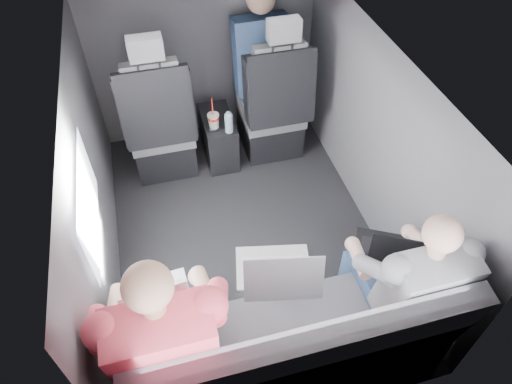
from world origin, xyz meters
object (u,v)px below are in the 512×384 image
object	(u,v)px
rear_bench	(293,351)
laptop_silver	(277,271)
front_seat_left	(161,130)
laptop_white	(158,299)
front_seat_right	(273,112)
water_bottle	(229,123)
soda_cup	(214,121)
passenger_front_right	(260,56)
passenger_rear_left	(166,332)
laptop_black	(389,250)
center_console	(219,138)
passenger_rear_right	(404,278)

from	to	relation	value
rear_bench	laptop_silver	bearing A→B (deg)	92.42
front_seat_left	laptop_white	size ratio (longest dim) A/B	3.84
front_seat_right	laptop_white	world-z (taller)	front_seat_right
rear_bench	water_bottle	xyz separation A→B (m)	(0.06, 1.76, 0.17)
front_seat_right	soda_cup	world-z (taller)	front_seat_right
front_seat_right	passenger_front_right	xyz separation A→B (m)	(-0.04, 0.26, 0.36)
passenger_rear_left	laptop_black	bearing A→B (deg)	8.05
water_bottle	laptop_black	distance (m)	1.60
laptop_black	passenger_front_right	bearing A→B (deg)	96.00
soda_cup	front_seat_left	bearing A→B (deg)	169.31
front_seat_left	water_bottle	bearing A→B (deg)	-15.97
laptop_white	laptop_black	world-z (taller)	laptop_white
water_bottle	laptop_white	bearing A→B (deg)	-114.85
water_bottle	laptop_black	size ratio (longest dim) A/B	0.43
front_seat_left	front_seat_right	size ratio (longest dim) A/B	1.00
passenger_rear_left	passenger_front_right	size ratio (longest dim) A/B	1.45
center_console	passenger_rear_right	world-z (taller)	passenger_rear_right
laptop_silver	passenger_rear_right	bearing A→B (deg)	-17.17
front_seat_left	laptop_silver	size ratio (longest dim) A/B	2.88
front_seat_left	rear_bench	world-z (taller)	front_seat_left
front_seat_left	laptop_black	xyz separation A→B (m)	(1.06, -1.64, 0.23)
laptop_silver	passenger_front_right	size ratio (longest dim) A/B	0.49
passenger_rear_left	passenger_rear_right	size ratio (longest dim) A/B	1.09
water_bottle	front_seat_left	bearing A→B (deg)	164.03
laptop_black	soda_cup	bearing A→B (deg)	112.96
front_seat_right	center_console	bearing A→B (deg)	174.93
laptop_white	laptop_silver	world-z (taller)	laptop_silver
center_console	laptop_silver	bearing A→B (deg)	-90.42
rear_bench	passenger_rear_left	bearing A→B (deg)	171.17
center_console	soda_cup	world-z (taller)	soda_cup
laptop_silver	passenger_rear_right	world-z (taller)	passenger_rear_right
soda_cup	passenger_rear_right	xyz separation A→B (m)	(0.66, -1.73, 0.15)
front_seat_left	passenger_rear_left	size ratio (longest dim) A/B	0.97
laptop_white	laptop_black	size ratio (longest dim) A/B	0.81
passenger_rear_right	rear_bench	bearing A→B (deg)	-171.11
center_console	front_seat_right	bearing A→B (deg)	-5.07
laptop_silver	passenger_front_right	distance (m)	1.92
center_console	water_bottle	xyz separation A→B (m)	(0.06, -0.18, 0.28)
passenger_rear_left	passenger_front_right	bearing A→B (deg)	63.73
rear_bench	passenger_rear_right	size ratio (longest dim) A/B	1.34
center_console	passenger_rear_right	bearing A→B (deg)	-71.66
water_bottle	soda_cup	bearing A→B (deg)	146.43
front_seat_right	front_seat_left	bearing A→B (deg)	180.00
front_seat_left	passenger_rear_right	xyz separation A→B (m)	(1.06, -1.81, 0.22)
laptop_black	rear_bench	bearing A→B (deg)	-156.50
laptop_silver	rear_bench	bearing A→B (deg)	-87.58
laptop_white	passenger_rear_left	size ratio (longest dim) A/B	0.25
rear_bench	passenger_front_right	world-z (taller)	passenger_front_right
laptop_silver	soda_cup	bearing A→B (deg)	91.34
center_console	laptop_white	xyz separation A→B (m)	(-0.62, -1.65, 0.43)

